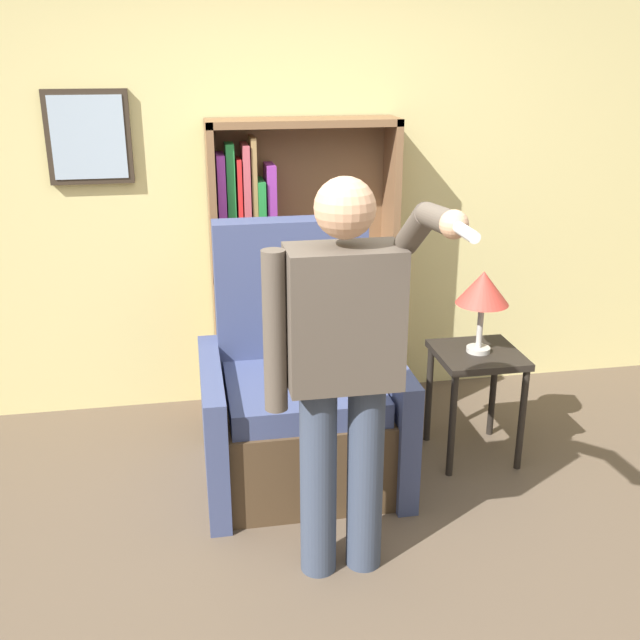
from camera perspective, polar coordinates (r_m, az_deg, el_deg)
The scene contains 7 objects.
ground_plane at distance 3.17m, azimuth 3.20°, elevation -21.19°, with size 14.00×14.00×0.00m, color brown.
wall_back at distance 4.43m, azimuth -2.70°, elevation 11.17°, with size 8.00×0.11×2.80m.
bookcase at distance 4.40m, azimuth -3.01°, elevation 2.93°, with size 1.07×0.28×1.72m.
armchair at distance 3.81m, azimuth -1.56°, elevation -6.29°, with size 0.98×0.85×1.28m.
person_standing at distance 2.88m, azimuth 1.79°, elevation -3.13°, with size 0.58×0.78×1.66m.
side_table at distance 4.01m, azimuth 11.84°, elevation -3.81°, with size 0.43×0.43×0.60m.
table_lamp at distance 3.86m, azimuth 12.31°, elevation 2.23°, with size 0.27×0.27×0.43m.
Camera 1 is at (-0.59, -2.31, 2.09)m, focal length 42.00 mm.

